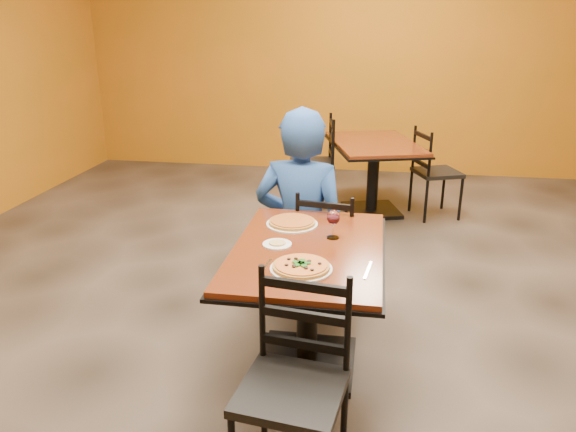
% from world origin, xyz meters
% --- Properties ---
extents(floor, '(7.00, 8.00, 0.01)m').
position_xyz_m(floor, '(0.00, 0.00, 0.00)').
color(floor, black).
rests_on(floor, ground).
extents(wall_back, '(7.00, 0.01, 3.00)m').
position_xyz_m(wall_back, '(0.00, 4.00, 1.50)').
color(wall_back, '#B36113').
rests_on(wall_back, ground).
extents(table_main, '(0.83, 1.23, 0.75)m').
position_xyz_m(table_main, '(0.00, -0.50, 0.56)').
color(table_main, '#63220F').
rests_on(table_main, floor).
extents(table_second, '(1.12, 1.39, 0.75)m').
position_xyz_m(table_second, '(0.31, 2.31, 0.56)').
color(table_second, '#63220F').
rests_on(table_second, floor).
extents(chair_main_near, '(0.47, 0.47, 0.93)m').
position_xyz_m(chair_main_near, '(0.05, -1.37, 0.47)').
color(chair_main_near, black).
rests_on(chair_main_near, floor).
extents(chair_main_far, '(0.44, 0.44, 0.87)m').
position_xyz_m(chair_main_far, '(0.06, 0.23, 0.44)').
color(chair_main_far, black).
rests_on(chair_main_far, floor).
extents(chair_second_left, '(0.51, 0.51, 0.99)m').
position_xyz_m(chair_second_left, '(-0.32, 2.31, 0.50)').
color(chair_second_left, black).
rests_on(chair_second_left, floor).
extents(chair_second_right, '(0.53, 0.53, 0.91)m').
position_xyz_m(chair_second_right, '(0.95, 2.31, 0.45)').
color(chair_second_right, black).
rests_on(chair_second_right, floor).
extents(diner, '(0.71, 0.50, 1.38)m').
position_xyz_m(diner, '(-0.16, 0.35, 0.69)').
color(diner, navy).
rests_on(diner, floor).
extents(plate_main, '(0.31, 0.31, 0.01)m').
position_xyz_m(plate_main, '(0.00, -0.79, 0.76)').
color(plate_main, white).
rests_on(plate_main, table_main).
extents(pizza_main, '(0.28, 0.28, 0.02)m').
position_xyz_m(pizza_main, '(0.00, -0.79, 0.77)').
color(pizza_main, maroon).
rests_on(pizza_main, plate_main).
extents(plate_far, '(0.31, 0.31, 0.01)m').
position_xyz_m(plate_far, '(-0.14, -0.18, 0.76)').
color(plate_far, white).
rests_on(plate_far, table_main).
extents(pizza_far, '(0.28, 0.28, 0.02)m').
position_xyz_m(pizza_far, '(-0.14, -0.18, 0.77)').
color(pizza_far, gold).
rests_on(pizza_far, plate_far).
extents(side_plate, '(0.16, 0.16, 0.01)m').
position_xyz_m(side_plate, '(-0.17, -0.50, 0.76)').
color(side_plate, white).
rests_on(side_plate, table_main).
extents(dip, '(0.09, 0.09, 0.01)m').
position_xyz_m(dip, '(-0.17, -0.50, 0.76)').
color(dip, tan).
rests_on(dip, side_plate).
extents(wine_glass, '(0.08, 0.08, 0.18)m').
position_xyz_m(wine_glass, '(0.12, -0.34, 0.84)').
color(wine_glass, white).
rests_on(wine_glass, table_main).
extents(fork, '(0.04, 0.19, 0.00)m').
position_xyz_m(fork, '(-0.18, -0.78, 0.75)').
color(fork, silver).
rests_on(fork, table_main).
extents(knife, '(0.04, 0.21, 0.00)m').
position_xyz_m(knife, '(0.33, -0.74, 0.75)').
color(knife, silver).
rests_on(knife, table_main).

